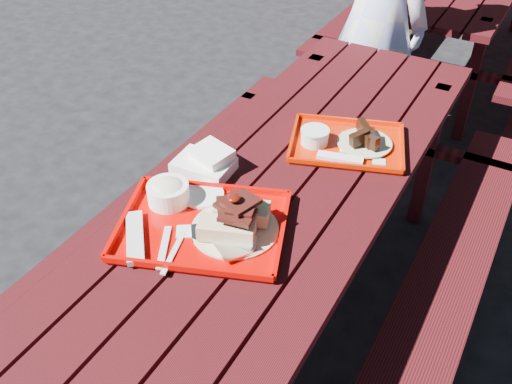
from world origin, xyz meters
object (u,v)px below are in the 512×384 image
at_px(picnic_table_near, 277,227).
at_px(far_tray, 345,142).
at_px(near_tray, 204,215).
at_px(person, 378,12).

bearing_deg(picnic_table_near, far_tray, 71.54).
relative_size(near_tray, person, 0.36).
xyz_separation_m(picnic_table_near, near_tray, (-0.10, -0.29, 0.23)).
relative_size(picnic_table_near, near_tray, 4.03).
relative_size(near_tray, far_tray, 1.23).
bearing_deg(near_tray, picnic_table_near, 70.59).
relative_size(far_tray, person, 0.29).
xyz_separation_m(near_tray, far_tray, (0.21, 0.61, -0.02)).
xyz_separation_m(picnic_table_near, person, (-0.18, 1.45, 0.27)).
distance_m(near_tray, person, 1.74).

